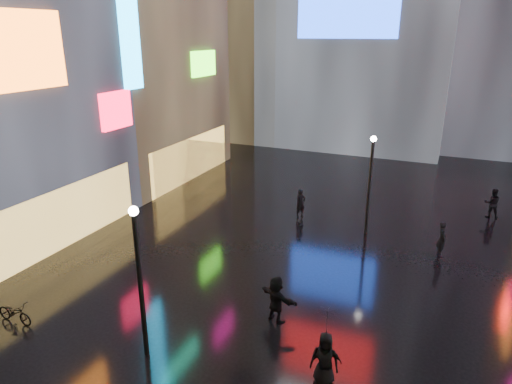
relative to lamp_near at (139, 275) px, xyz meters
The scene contains 12 objects.
ground 11.75m from the lamp_near, 76.99° to the left, with size 140.00×140.00×0.00m, color black.
building_left_far 23.17m from the lamp_near, 128.14° to the left, with size 10.28×12.00×22.00m.
lamp_near is the anchor object (origin of this frame).
lamp_far 13.33m from the lamp_near, 69.01° to the left, with size 0.30×0.30×5.20m.
pedestrian_3 6.19m from the lamp_near, 10.09° to the left, with size 0.92×0.38×1.56m, color black.
pedestrian_4 6.12m from the lamp_near, 10.46° to the left, with size 0.84×0.55×1.73m, color black.
pedestrian_5 5.12m from the lamp_near, 46.74° to the left, with size 1.65×0.53×1.78m, color black.
pedestrian_6 13.41m from the lamp_near, 85.98° to the left, with size 0.60×0.40×1.65m, color black.
pedestrian_7 20.70m from the lamp_near, 58.11° to the left, with size 0.83×0.65×1.71m, color black.
umbrella_2 5.81m from the lamp_near, 10.46° to the left, with size 0.88×0.89×0.80m, color black.
bicycle 6.00m from the lamp_near, behind, with size 0.55×1.57×0.83m, color black.
pedestrian_8 14.28m from the lamp_near, 53.18° to the left, with size 0.62×0.41×1.71m, color black.
Camera 1 is at (5.63, -0.99, 9.96)m, focal length 32.00 mm.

